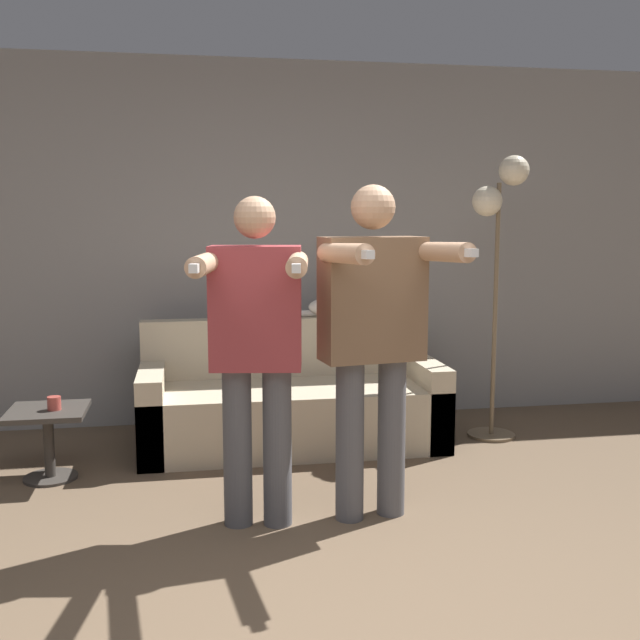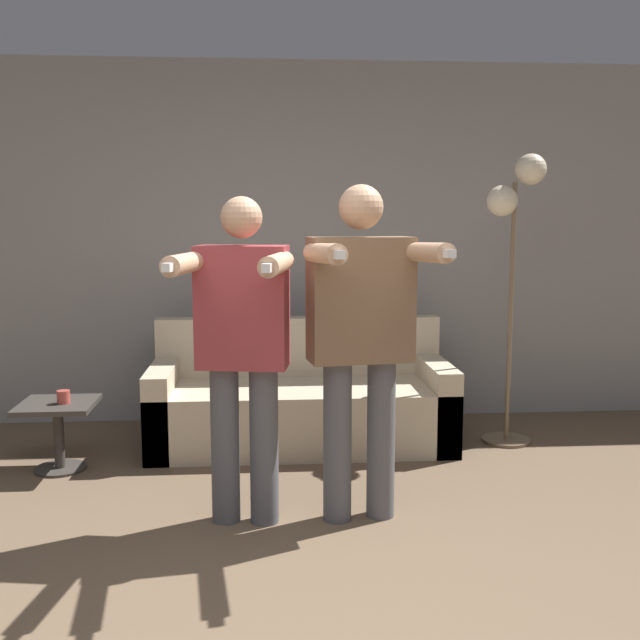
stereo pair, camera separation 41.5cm
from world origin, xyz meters
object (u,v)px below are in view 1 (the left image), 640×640
floor_lamp (499,224)px  side_table (48,429)px  person_left (256,341)px  person_right (373,327)px  cup (54,403)px  couch (291,405)px  cat (336,306)px

floor_lamp → side_table: size_ratio=4.38×
person_left → person_right: person_right is taller
person_left → person_right: 0.57m
floor_lamp → cup: size_ratio=24.81×
couch → person_right: (0.23, -1.29, 0.70)m
person_left → person_right: (0.57, 0.00, 0.05)m
person_left → couch: bearing=84.5°
couch → floor_lamp: bearing=-3.2°
side_table → couch: bearing=16.3°
cup → cat: bearing=22.6°
couch → person_left: 1.49m
person_left → cat: (0.70, 1.58, -0.04)m
person_left → cup: 1.44m
person_right → floor_lamp: bearing=38.3°
couch → person_left: person_left is taller
person_left → cup: bearing=151.3°
cat → cup: bearing=-157.4°
couch → cup: bearing=-162.4°
person_left → cup: size_ratio=20.84×
person_left → cat: 1.73m
floor_lamp → person_left: bearing=-144.9°
cat → floor_lamp: floor_lamp is taller
couch → side_table: size_ratio=4.51×
cat → side_table: 2.04m
person_left → cat: person_left is taller
person_right → side_table: person_right is taller
person_left → side_table: person_left is taller
person_right → cup: person_right is taller
couch → side_table: 1.52m
side_table → floor_lamp: bearing=7.0°
floor_lamp → side_table: 3.09m
floor_lamp → cup: (-2.80, -0.37, -1.00)m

